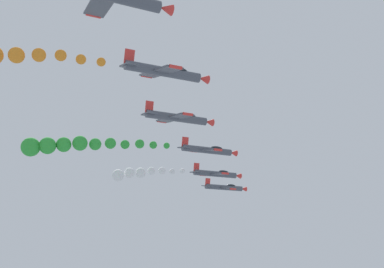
% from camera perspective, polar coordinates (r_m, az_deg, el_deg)
% --- Properties ---
extents(airplane_lead, '(9.47, 10.35, 2.87)m').
position_cam_1_polar(airplane_lead, '(100.73, 4.13, -6.72)').
color(airplane_lead, '#474C56').
extents(airplane_left_inner, '(9.53, 10.35, 2.62)m').
position_cam_1_polar(airplane_left_inner, '(88.15, 3.05, -5.02)').
color(airplane_left_inner, '#474C56').
extents(smoke_trail_left_inner, '(2.09, 13.91, 3.31)m').
position_cam_1_polar(smoke_trail_left_inner, '(81.29, -6.92, -4.90)').
color(smoke_trail_left_inner, white).
extents(airplane_right_inner, '(9.47, 10.35, 2.88)m').
position_cam_1_polar(airplane_right_inner, '(75.88, 2.02, -2.03)').
color(airplane_right_inner, '#474C56').
extents(smoke_trail_right_inner, '(4.41, 22.28, 3.75)m').
position_cam_1_polar(smoke_trail_right_inner, '(69.90, -15.23, -1.36)').
color(smoke_trail_right_inner, green).
extents(airplane_left_outer, '(9.50, 10.35, 2.78)m').
position_cam_1_polar(airplane_left_outer, '(63.02, -1.80, 2.07)').
color(airplane_left_outer, '#474C56').
extents(airplane_right_outer, '(9.35, 10.35, 3.18)m').
position_cam_1_polar(airplane_right_outer, '(51.74, -3.45, 7.83)').
color(airplane_right_outer, '#474C56').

